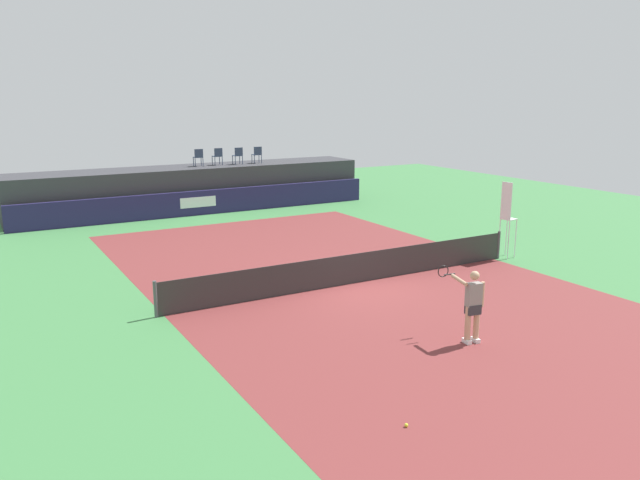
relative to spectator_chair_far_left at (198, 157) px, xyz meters
The scene contains 14 objects.
ground_plane 12.48m from the spectator_chair_far_left, 91.48° to the right, with size 48.00×48.00×0.00m, color #3D7A42.
court_inner 15.43m from the spectator_chair_far_left, 91.19° to the right, with size 12.00×22.00×0.00m, color maroon.
sponsor_wall 2.71m from the spectator_chair_far_left, 100.64° to the right, with size 18.00×0.22×1.20m.
spectator_platform 1.63m from the spectator_chair_far_left, 159.99° to the left, with size 18.00×2.80×2.20m, color #38383D.
spectator_chair_far_left is the anchor object (origin of this frame).
spectator_chair_left 1.06m from the spectator_chair_far_left, ahead, with size 0.44×0.44×0.89m.
spectator_chair_center 2.12m from the spectator_chair_far_left, ahead, with size 0.45×0.45×0.89m.
spectator_chair_right 3.22m from the spectator_chair_far_left, ahead, with size 0.47×0.47×0.89m.
umpire_chair 16.45m from the spectator_chair_far_left, 67.80° to the right, with size 0.49×0.49×2.76m.
tennis_net 15.35m from the spectator_chair_far_left, 91.19° to the right, with size 12.40×0.02×0.95m, color #2D2D2D.
net_post_near 16.67m from the spectator_chair_far_left, 113.22° to the right, with size 0.10×0.10×1.00m, color #4C4C51.
net_post_far 16.43m from the spectator_chair_far_left, 68.82° to the right, with size 0.10×0.10×1.00m, color #4C4C51.
tennis_player 20.70m from the spectator_chair_far_left, 91.35° to the right, with size 0.57×1.20×1.77m.
tennis_ball 23.56m from the spectator_chair_far_left, 100.40° to the right, with size 0.07×0.07×0.07m, color #D8EA33.
Camera 1 is at (-10.26, -15.86, 5.74)m, focal length 35.26 mm.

